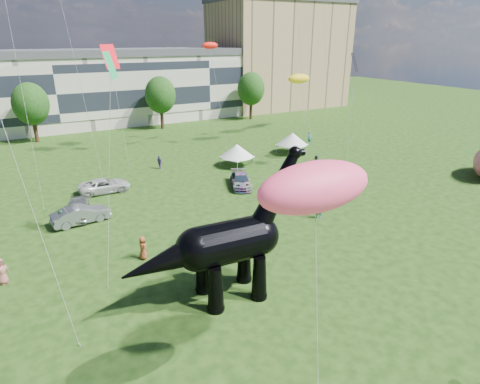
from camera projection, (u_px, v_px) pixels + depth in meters
ground at (324, 309)px, 23.77m from camera, size 220.00×220.00×0.00m
terrace_row at (53, 94)px, 68.57m from camera, size 78.00×11.00×12.00m
apartment_block at (278, 56)px, 90.87m from camera, size 28.00×18.00×22.00m
tree_mid_left at (30, 100)px, 59.32m from camera, size 5.20×5.20×9.44m
tree_mid_right at (160, 92)px, 68.35m from camera, size 5.20×5.20×9.44m
tree_far_right at (251, 86)px, 76.47m from camera, size 5.20×5.20×9.44m
dinosaur_sculpture at (223, 246)px, 23.67m from camera, size 11.56×3.32×9.44m
car_silver at (77, 209)px, 35.61m from camera, size 2.83×5.01×1.61m
car_grey at (81, 215)px, 34.52m from camera, size 4.96×2.22×1.58m
car_white at (104, 186)px, 41.45m from camera, size 5.20×2.44×1.44m
car_dark at (241, 180)px, 42.98m from camera, size 3.66×5.25×1.41m
gazebo_near at (237, 151)px, 49.42m from camera, size 5.09×5.09×2.81m
gazebo_far at (292, 139)px, 54.94m from camera, size 5.28×5.28×2.88m
visitors at (208, 208)px, 35.74m from camera, size 49.22×40.55×1.84m
kites at (291, 48)px, 41.06m from camera, size 63.05×51.74×30.67m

